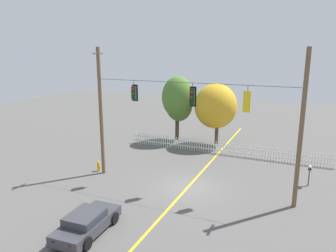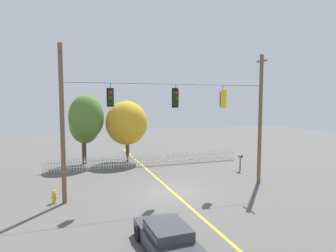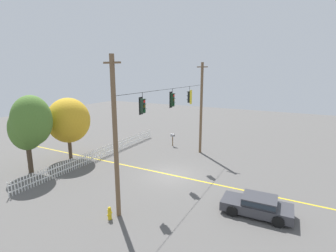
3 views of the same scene
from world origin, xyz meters
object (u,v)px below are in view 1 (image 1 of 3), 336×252
object	(u,v)px
traffic_signal_northbound_secondary	(134,93)
traffic_signal_northbound_primary	(247,101)
autumn_maple_mid	(216,105)
traffic_signal_westbound_side	(192,97)
parked_car	(87,222)
autumn_maple_near_fence	(178,100)
roadside_mailbox	(310,170)
fire_hydrant	(99,166)

from	to	relation	value
traffic_signal_northbound_secondary	traffic_signal_northbound_primary	size ratio (longest dim) A/B	0.90
autumn_maple_mid	traffic_signal_westbound_side	bearing A→B (deg)	-83.01
traffic_signal_northbound_primary	parked_car	xyz separation A→B (m)	(-6.38, -7.16, -5.47)
traffic_signal_northbound_primary	autumn_maple_near_fence	distance (m)	13.52
parked_car	roadside_mailbox	world-z (taller)	roadside_mailbox
traffic_signal_northbound_secondary	autumn_maple_mid	xyz separation A→B (m)	(2.86, 10.51, -2.32)
autumn_maple_mid	roadside_mailbox	distance (m)	11.26
traffic_signal_westbound_side	traffic_signal_northbound_primary	world-z (taller)	same
fire_hydrant	traffic_signal_northbound_primary	bearing A→B (deg)	-1.02
traffic_signal_northbound_secondary	autumn_maple_near_fence	size ratio (longest dim) A/B	0.22
traffic_signal_northbound_primary	autumn_maple_mid	size ratio (longest dim) A/B	0.26
autumn_maple_near_fence	traffic_signal_northbound_secondary	bearing A→B (deg)	-84.99
autumn_maple_mid	parked_car	distance (m)	18.06
autumn_maple_mid	fire_hydrant	bearing A→B (deg)	-120.94
traffic_signal_northbound_secondary	fire_hydrant	xyz separation A→B (m)	(-3.34, 0.17, -5.78)
parked_car	traffic_signal_northbound_secondary	bearing A→B (deg)	99.07
traffic_signal_westbound_side	parked_car	world-z (taller)	traffic_signal_westbound_side
autumn_maple_mid	fire_hydrant	xyz separation A→B (m)	(-6.19, -10.33, -3.45)
traffic_signal_northbound_primary	traffic_signal_northbound_secondary	bearing A→B (deg)	179.86
parked_car	roadside_mailbox	bearing A→B (deg)	46.63
autumn_maple_mid	roadside_mailbox	world-z (taller)	autumn_maple_mid
traffic_signal_northbound_secondary	roadside_mailbox	size ratio (longest dim) A/B	1.00
autumn_maple_near_fence	fire_hydrant	distance (m)	11.13
traffic_signal_northbound_secondary	traffic_signal_northbound_primary	bearing A→B (deg)	-0.14
traffic_signal_northbound_secondary	autumn_maple_near_fence	world-z (taller)	traffic_signal_northbound_secondary
traffic_signal_northbound_primary	fire_hydrant	xyz separation A→B (m)	(-10.86, 0.19, -5.69)
traffic_signal_westbound_side	roadside_mailbox	distance (m)	9.45
traffic_signal_westbound_side	traffic_signal_northbound_primary	bearing A→B (deg)	-0.34
traffic_signal_northbound_secondary	fire_hydrant	bearing A→B (deg)	177.02
autumn_maple_mid	parked_car	world-z (taller)	autumn_maple_mid
traffic_signal_northbound_primary	roadside_mailbox	bearing A→B (deg)	43.54
traffic_signal_northbound_secondary	parked_car	xyz separation A→B (m)	(1.15, -7.18, -5.56)
traffic_signal_northbound_secondary	parked_car	world-z (taller)	traffic_signal_northbound_secondary
traffic_signal_northbound_secondary	autumn_maple_mid	distance (m)	11.13
traffic_signal_westbound_side	autumn_maple_near_fence	xyz separation A→B (m)	(-5.05, 10.36, -2.01)
autumn_maple_near_fence	traffic_signal_northbound_primary	bearing A→B (deg)	-50.91
traffic_signal_northbound_secondary	roadside_mailbox	xyz separation A→B (m)	(11.32, 3.59, -5.01)
traffic_signal_northbound_secondary	parked_car	bearing A→B (deg)	-80.93
traffic_signal_westbound_side	fire_hydrant	distance (m)	9.45
traffic_signal_northbound_primary	fire_hydrant	size ratio (longest dim) A/B	2.02
traffic_signal_northbound_secondary	traffic_signal_northbound_primary	xyz separation A→B (m)	(7.53, -0.02, -0.09)
traffic_signal_northbound_secondary	traffic_signal_northbound_primary	world-z (taller)	same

